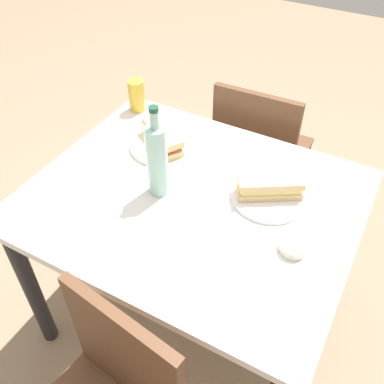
# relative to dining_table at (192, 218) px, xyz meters

# --- Properties ---
(ground_plane) EXTENTS (8.00, 8.00, 0.00)m
(ground_plane) POSITION_rel_dining_table_xyz_m (0.00, 0.00, -0.62)
(ground_plane) COLOR #8C755B
(dining_table) EXTENTS (1.09, 0.89, 0.72)m
(dining_table) POSITION_rel_dining_table_xyz_m (0.00, 0.00, 0.00)
(dining_table) COLOR silver
(dining_table) RESTS_ON ground
(chair_far) EXTENTS (0.41, 0.41, 0.84)m
(chair_far) POSITION_rel_dining_table_xyz_m (0.00, 0.64, -0.14)
(chair_far) COLOR brown
(chair_far) RESTS_ON ground
(plate_near) EXTENTS (0.25, 0.25, 0.01)m
(plate_near) POSITION_rel_dining_table_xyz_m (-0.23, 0.19, 0.11)
(plate_near) COLOR silver
(plate_near) RESTS_ON dining_table
(baguette_sandwich_near) EXTENTS (0.22, 0.18, 0.07)m
(baguette_sandwich_near) POSITION_rel_dining_table_xyz_m (-0.23, 0.19, 0.16)
(baguette_sandwich_near) COLOR #DBB77A
(baguette_sandwich_near) RESTS_ON plate_near
(knife_near) EXTENTS (0.17, 0.09, 0.01)m
(knife_near) POSITION_rel_dining_table_xyz_m (-0.21, 0.24, 0.13)
(knife_near) COLOR silver
(knife_near) RESTS_ON plate_near
(plate_far) EXTENTS (0.25, 0.25, 0.01)m
(plate_far) POSITION_rel_dining_table_xyz_m (0.23, 0.12, 0.11)
(plate_far) COLOR white
(plate_far) RESTS_ON dining_table
(baguette_sandwich_far) EXTENTS (0.22, 0.17, 0.07)m
(baguette_sandwich_far) POSITION_rel_dining_table_xyz_m (0.23, 0.12, 0.16)
(baguette_sandwich_far) COLOR #DBB77A
(baguette_sandwich_far) RESTS_ON plate_far
(knife_far) EXTENTS (0.16, 0.11, 0.01)m
(knife_far) POSITION_rel_dining_table_xyz_m (0.19, 0.16, 0.13)
(knife_far) COLOR silver
(knife_far) RESTS_ON plate_far
(water_bottle) EXTENTS (0.07, 0.07, 0.33)m
(water_bottle) POSITION_rel_dining_table_xyz_m (-0.11, -0.03, 0.24)
(water_bottle) COLOR #99C6B7
(water_bottle) RESTS_ON dining_table
(beer_glass) EXTENTS (0.07, 0.07, 0.13)m
(beer_glass) POSITION_rel_dining_table_xyz_m (-0.47, 0.37, 0.17)
(beer_glass) COLOR gold
(beer_glass) RESTS_ON dining_table
(olive_bowl) EXTENTS (0.08, 0.08, 0.03)m
(olive_bowl) POSITION_rel_dining_table_xyz_m (0.38, -0.06, 0.12)
(olive_bowl) COLOR silver
(olive_bowl) RESTS_ON dining_table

